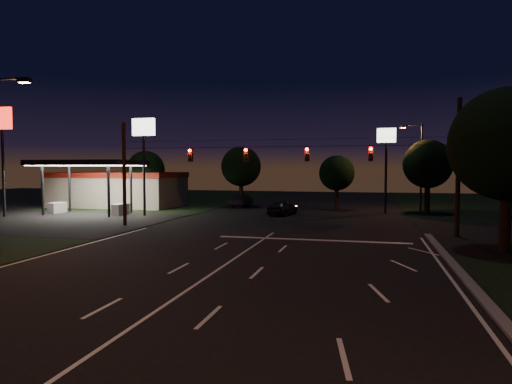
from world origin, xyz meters
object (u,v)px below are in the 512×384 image
(tree_right_near, at_px, (507,146))
(car_oncoming_a, at_px, (282,207))
(car_oncoming_b, at_px, (242,200))
(utility_pole_right, at_px, (457,237))

(tree_right_near, distance_m, car_oncoming_a, 22.37)
(tree_right_near, relative_size, car_oncoming_b, 1.95)
(car_oncoming_a, xyz_separation_m, car_oncoming_b, (-6.52, 8.80, 0.00))
(car_oncoming_b, bearing_deg, tree_right_near, 132.45)
(tree_right_near, distance_m, car_oncoming_b, 33.08)
(car_oncoming_a, bearing_deg, utility_pole_right, 152.93)
(utility_pole_right, relative_size, tree_right_near, 1.03)
(utility_pole_right, xyz_separation_m, tree_right_near, (1.53, -4.83, 5.68))
(car_oncoming_b, bearing_deg, car_oncoming_a, 127.58)
(utility_pole_right, height_order, car_oncoming_b, utility_pole_right)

